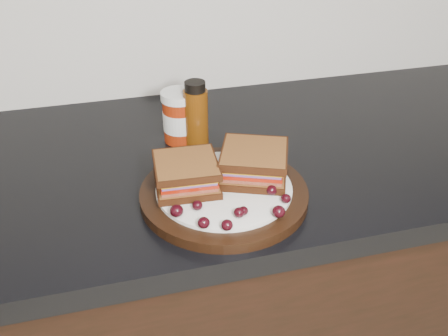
% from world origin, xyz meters
% --- Properties ---
extents(base_cabinets, '(3.96, 0.58, 0.86)m').
position_xyz_m(base_cabinets, '(0.00, 1.70, 0.43)').
color(base_cabinets, black).
rests_on(base_cabinets, ground_plane).
extents(countertop, '(3.98, 0.60, 0.04)m').
position_xyz_m(countertop, '(0.00, 1.70, 0.88)').
color(countertop, black).
rests_on(countertop, base_cabinets).
extents(plate, '(0.28, 0.28, 0.02)m').
position_xyz_m(plate, '(0.03, 1.55, 0.91)').
color(plate, black).
rests_on(plate, countertop).
extents(sandwich_left, '(0.11, 0.11, 0.05)m').
position_xyz_m(sandwich_left, '(-0.03, 1.57, 0.95)').
color(sandwich_left, brown).
rests_on(sandwich_left, plate).
extents(sandwich_right, '(0.14, 0.14, 0.05)m').
position_xyz_m(sandwich_right, '(0.08, 1.57, 0.95)').
color(sandwich_right, brown).
rests_on(sandwich_right, plate).
extents(grape_0, '(0.02, 0.02, 0.02)m').
position_xyz_m(grape_0, '(-0.06, 1.49, 0.93)').
color(grape_0, black).
rests_on(grape_0, plate).
extents(grape_1, '(0.02, 0.02, 0.02)m').
position_xyz_m(grape_1, '(-0.03, 1.50, 0.93)').
color(grape_1, black).
rests_on(grape_1, plate).
extents(grape_2, '(0.02, 0.02, 0.02)m').
position_xyz_m(grape_2, '(-0.03, 1.46, 0.93)').
color(grape_2, black).
rests_on(grape_2, plate).
extents(grape_3, '(0.02, 0.02, 0.02)m').
position_xyz_m(grape_3, '(0.00, 1.44, 0.93)').
color(grape_3, black).
rests_on(grape_3, plate).
extents(grape_4, '(0.02, 0.02, 0.02)m').
position_xyz_m(grape_4, '(0.03, 1.47, 0.93)').
color(grape_4, black).
rests_on(grape_4, plate).
extents(grape_5, '(0.01, 0.01, 0.01)m').
position_xyz_m(grape_5, '(0.03, 1.47, 0.93)').
color(grape_5, black).
rests_on(grape_5, plate).
extents(grape_6, '(0.02, 0.02, 0.02)m').
position_xyz_m(grape_6, '(0.08, 1.45, 0.93)').
color(grape_6, black).
rests_on(grape_6, plate).
extents(grape_7, '(0.02, 0.02, 0.01)m').
position_xyz_m(grape_7, '(0.11, 1.48, 0.93)').
color(grape_7, black).
rests_on(grape_7, plate).
extents(grape_8, '(0.02, 0.02, 0.02)m').
position_xyz_m(grape_8, '(0.09, 1.51, 0.93)').
color(grape_8, black).
rests_on(grape_8, plate).
extents(grape_9, '(0.02, 0.02, 0.02)m').
position_xyz_m(grape_9, '(0.08, 1.54, 0.93)').
color(grape_9, black).
rests_on(grape_9, plate).
extents(grape_10, '(0.02, 0.02, 0.02)m').
position_xyz_m(grape_10, '(0.11, 1.56, 0.93)').
color(grape_10, black).
rests_on(grape_10, plate).
extents(grape_11, '(0.02, 0.02, 0.02)m').
position_xyz_m(grape_11, '(0.08, 1.59, 0.93)').
color(grape_11, black).
rests_on(grape_11, plate).
extents(grape_12, '(0.02, 0.02, 0.02)m').
position_xyz_m(grape_12, '(0.08, 1.60, 0.93)').
color(grape_12, black).
rests_on(grape_12, plate).
extents(grape_13, '(0.02, 0.02, 0.02)m').
position_xyz_m(grape_13, '(-0.05, 1.59, 0.93)').
color(grape_13, black).
rests_on(grape_13, plate).
extents(grape_14, '(0.02, 0.02, 0.02)m').
position_xyz_m(grape_14, '(-0.06, 1.57, 0.93)').
color(grape_14, black).
rests_on(grape_14, plate).
extents(grape_15, '(0.02, 0.02, 0.02)m').
position_xyz_m(grape_15, '(-0.04, 1.55, 0.93)').
color(grape_15, black).
rests_on(grape_15, plate).
extents(grape_16, '(0.02, 0.02, 0.02)m').
position_xyz_m(grape_16, '(-0.03, 1.61, 0.93)').
color(grape_16, black).
rests_on(grape_16, plate).
extents(grape_17, '(0.02, 0.02, 0.02)m').
position_xyz_m(grape_17, '(-0.04, 1.58, 0.93)').
color(grape_17, black).
rests_on(grape_17, plate).
extents(grape_18, '(0.02, 0.02, 0.02)m').
position_xyz_m(grape_18, '(-0.06, 1.54, 0.93)').
color(grape_18, black).
rests_on(grape_18, plate).
extents(condiment_jar, '(0.09, 0.09, 0.10)m').
position_xyz_m(condiment_jar, '(-0.01, 1.77, 0.95)').
color(condiment_jar, maroon).
rests_on(condiment_jar, countertop).
extents(oil_bottle, '(0.05, 0.05, 0.13)m').
position_xyz_m(oil_bottle, '(0.02, 1.74, 0.97)').
color(oil_bottle, '#542A08').
rests_on(oil_bottle, countertop).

